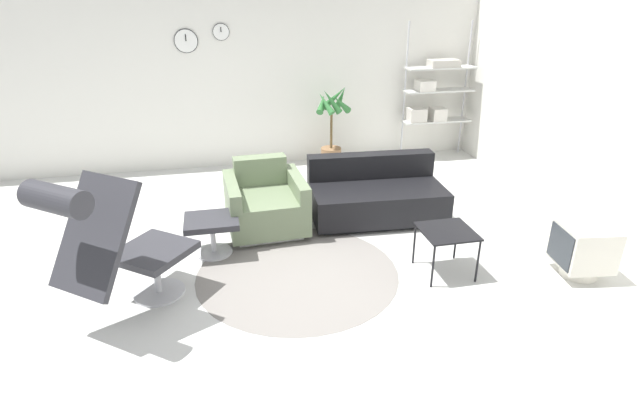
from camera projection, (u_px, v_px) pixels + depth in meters
The scene contains 12 objects.
ground_plane at pixel (287, 260), 4.88m from camera, with size 12.00×12.00×0.00m, color silver.
wall_back at pixel (252, 68), 7.02m from camera, with size 12.00×0.09×2.80m.
wall_right at pixel (618, 102), 4.98m from camera, with size 0.06×12.00×2.80m.
round_rug at pixel (298, 273), 4.65m from camera, with size 1.88×1.88×0.01m.
lounge_chair at pixel (110, 236), 3.73m from camera, with size 1.11×1.22×1.28m.
ottoman at pixel (212, 227), 4.89m from camera, with size 0.52×0.44×0.39m.
armchair_red at pixel (265, 205), 5.41m from camera, with size 0.86×0.88×0.74m.
couch_low at pixel (376, 196), 5.72m from camera, with size 1.53×0.91×0.67m.
side_table at pixel (447, 234), 4.52m from camera, with size 0.47×0.47×0.43m.
crt_television at pixel (583, 249), 4.52m from camera, with size 0.50×0.49×0.50m.
potted_plant at pixel (332, 130), 7.19m from camera, with size 0.53×0.57×1.21m.
shelf_unit at pixel (433, 94), 7.44m from camera, with size 1.04×0.28×2.01m.
Camera 1 is at (-0.57, -4.23, 2.46)m, focal length 28.00 mm.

